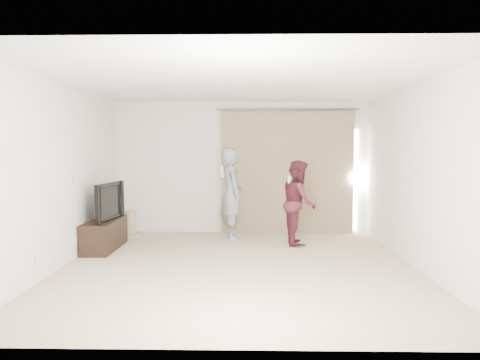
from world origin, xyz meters
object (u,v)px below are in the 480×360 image
(person_woman, at_px, (299,202))
(person_man, at_px, (232,194))
(tv, at_px, (104,201))
(tv_console, at_px, (104,235))

(person_woman, bearing_deg, person_man, 161.18)
(tv, height_order, person_woman, person_woman)
(person_man, xyz_separation_m, person_woman, (1.19, -0.40, -0.11))
(tv_console, xyz_separation_m, tv, (0.00, 0.00, 0.56))
(person_man, height_order, person_woman, person_man)
(tv_console, distance_m, person_woman, 3.36)
(tv_console, height_order, person_man, person_man)
(tv, distance_m, person_woman, 3.32)
(tv, distance_m, person_man, 2.28)
(person_man, bearing_deg, tv_console, -157.09)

